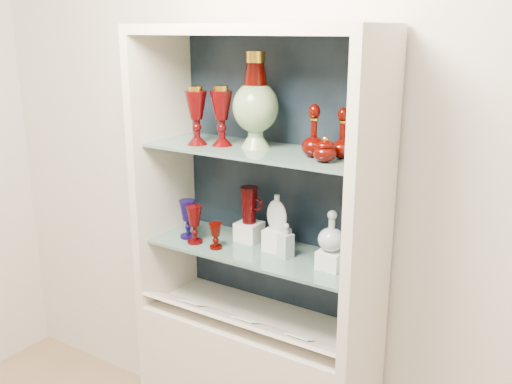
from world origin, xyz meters
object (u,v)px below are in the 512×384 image
Objects in this scene: ruby_goblet_tall at (195,225)px; cameo_medallion at (370,225)px; clear_square_bottle at (286,240)px; ruby_decanter_a at (343,130)px; lidded_bowl at (325,149)px; flat_flask at (277,212)px; pedestal_lamp_left at (196,116)px; clear_round_decanter at (332,232)px; enamel_urn at (256,100)px; cobalt_goblet at (188,219)px; ruby_decanter_b at (314,129)px; ruby_pitcher at (249,205)px; pedestal_lamp_right at (222,116)px; ruby_goblet_small at (216,236)px.

cameo_medallion is at bearing 13.76° from ruby_goblet_tall.
ruby_decanter_a is at bearing 9.41° from clear_square_bottle.
flat_flask is at bearing 158.30° from lidded_bowl.
pedestal_lamp_left is 0.71m from clear_round_decanter.
enamel_urn is at bearing 168.59° from clear_square_bottle.
lidded_bowl is 0.62× the size of clear_round_decanter.
ruby_decanter_a is 1.36× the size of clear_round_decanter.
clear_square_bottle is (0.47, 0.03, -0.01)m from cobalt_goblet.
clear_square_bottle is (-0.11, -0.00, -0.45)m from ruby_decanter_b.
ruby_pitcher is 1.03× the size of clear_round_decanter.
lidded_bowl is (0.48, -0.05, -0.07)m from pedestal_lamp_right.
ruby_decanter_a reaches higher than ruby_goblet_small.
pedestal_lamp_right reaches higher than cameo_medallion.
pedestal_lamp_right is 0.47m from ruby_goblet_tall.
ruby_decanter_b is at bearing 3.39° from cobalt_goblet.
cameo_medallion is (0.60, 0.11, -0.38)m from pedestal_lamp_right.
pedestal_lamp_left is 0.25m from enamel_urn.
enamel_urn is 2.45× the size of flat_flask.
pedestal_lamp_left is at bearing -8.58° from cobalt_goblet.
ruby_decanter_a is 1.36× the size of flat_flask.
ruby_goblet_small is at bearing -82.95° from pedestal_lamp_right.
cameo_medallion is (0.59, 0.18, 0.11)m from ruby_goblet_small.
lidded_bowl is at bearing -104.83° from clear_round_decanter.
ruby_decanter_a reaches higher than ruby_pitcher.
pedestal_lamp_left is at bearing 71.29° from ruby_goblet_tall.
ruby_pitcher is (0.17, 0.13, -0.38)m from pedestal_lamp_left.
ruby_decanter_a is 1.66× the size of cameo_medallion.
ruby_decanter_a reaches higher than cobalt_goblet.
lidded_bowl reaches higher than cobalt_goblet.
clear_round_decanter reaches higher than ruby_goblet_small.
ruby_goblet_tall is 0.73m from cameo_medallion.
ruby_decanter_a is 2.17× the size of lidded_bowl.
ruby_goblet_tall is at bearing -150.19° from pedestal_lamp_right.
lidded_bowl is at bearing -1.82° from cobalt_goblet.
enamel_urn is 0.45m from flat_flask.
flat_flask is at bearing 28.47° from ruby_goblet_small.
ruby_decanter_a is 0.10m from ruby_decanter_b.
pedestal_lamp_left is at bearing 179.05° from lidded_bowl.
ruby_decanter_a reaches higher than ruby_goblet_tall.
ruby_pitcher is at bearing 40.17° from ruby_goblet_tall.
enamel_urn is 2.99× the size of cameo_medallion.
cameo_medallion is (0.70, 0.15, -0.38)m from pedestal_lamp_left.
clear_square_bottle is at bearing -11.41° from enamel_urn.
lidded_bowl reaches higher than clear_round_decanter.
pedestal_lamp_right is at bearing 20.68° from pedestal_lamp_left.
clear_round_decanter is at bearing -5.36° from enamel_urn.
ruby_pitcher is at bearing 161.71° from lidded_bowl.
enamel_urn is 0.59m from ruby_goblet_tall.
ruby_pitcher reaches higher than ruby_goblet_tall.
ruby_goblet_tall is (-0.61, -0.10, -0.44)m from ruby_decanter_a.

